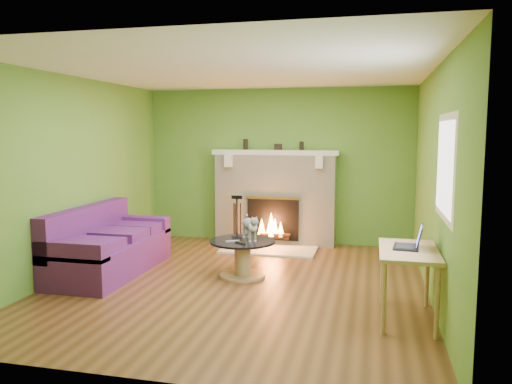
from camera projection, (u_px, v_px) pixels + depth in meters
The scene contains 22 objects.
floor at pixel (239, 284), 6.19m from camera, with size 5.00×5.00×0.00m, color #543118.
ceiling at pixel (238, 70), 5.88m from camera, with size 5.00×5.00×0.00m, color white.
wall_back at pixel (277, 166), 8.45m from camera, with size 5.00×5.00×0.00m, color #578A2D.
wall_front at pixel (148, 212), 3.62m from camera, with size 5.00×5.00×0.00m, color #578A2D.
wall_left at pixel (74, 176), 6.55m from camera, with size 5.00×5.00×0.00m, color #578A2D.
wall_right at pixel (434, 184), 5.53m from camera, with size 5.00×5.00×0.00m, color #578A2D.
window_frame at pixel (446, 167), 4.63m from camera, with size 1.20×1.20×0.00m, color silver.
window_pane at pixel (445, 167), 4.63m from camera, with size 1.06×1.06×0.00m, color white.
fireplace at pixel (275, 198), 8.34m from camera, with size 2.10×0.46×1.58m.
hearth at pixel (269, 250), 7.93m from camera, with size 1.50×0.75×0.03m, color beige.
mantel at pixel (275, 152), 8.23m from camera, with size 2.10×0.28×0.08m, color beige.
sofa at pixel (107, 247), 6.67m from camera, with size 0.89×1.97×0.88m.
coffee_table at pixel (243, 256), 6.48m from camera, with size 0.85×0.85×0.48m.
desk at pixel (408, 258), 4.95m from camera, with size 0.57×0.98×0.72m.
cat at pixel (249, 227), 6.47m from camera, with size 0.20×0.54×0.34m, color slate, non-canonical shape.
remote_silver at pixel (232, 241), 6.36m from camera, with size 0.17×0.04×0.02m, color gray.
remote_black at pixel (240, 243), 6.28m from camera, with size 0.16×0.04×0.02m, color black.
laptop at pixel (407, 236), 4.97m from camera, with size 0.28×0.32×0.24m, color black, non-canonical shape.
fire_tools at pixel (237, 220), 8.15m from camera, with size 0.22×0.22×0.82m, color black, non-canonical shape.
mantel_vase_left at pixel (246, 144), 8.36m from camera, with size 0.08×0.08×0.18m, color black.
mantel_vase_right at pixel (302, 146), 8.14m from camera, with size 0.07×0.07×0.14m, color black.
mantel_box at pixel (278, 147), 8.24m from camera, with size 0.12×0.08×0.10m, color black.
Camera 1 is at (1.59, -5.80, 1.88)m, focal length 35.00 mm.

